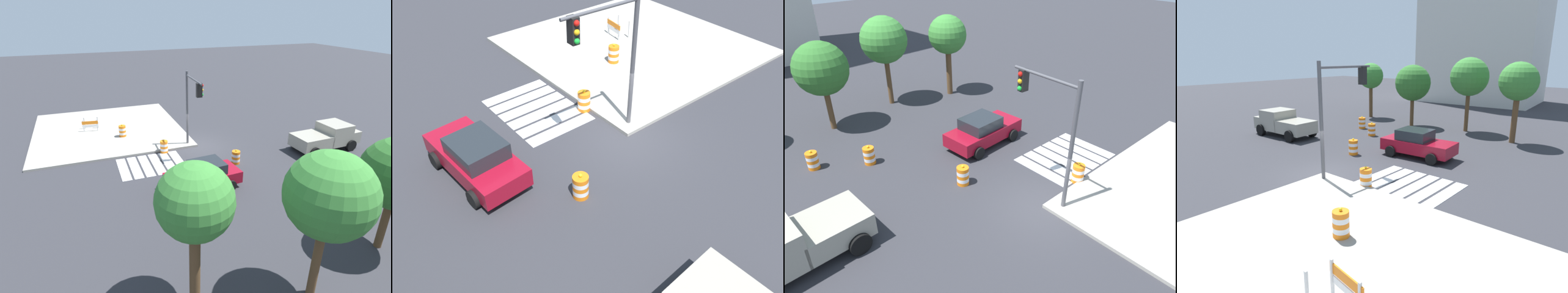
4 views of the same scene
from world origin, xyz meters
TOP-DOWN VIEW (x-y plane):
  - ground_plane at (0.00, 0.00)m, footprint 120.00×120.00m
  - crosswalk_stripes at (4.00, 1.80)m, footprint 4.35×3.20m
  - sports_car at (1.81, 5.74)m, footprint 4.42×2.38m
  - pickup_truck at (-8.90, 3.69)m, footprint 5.23×2.53m
  - traffic_barrel_near_corner at (-6.07, 9.44)m, footprint 0.56×0.56m
  - traffic_barrel_crosswalk_end at (-1.41, 3.55)m, footprint 0.56×0.56m
  - traffic_barrel_median_near at (-3.79, 8.03)m, footprint 0.56×0.56m
  - traffic_barrel_median_far at (2.68, 0.15)m, footprint 0.56×0.56m
  - traffic_light_pole at (0.63, 0.54)m, footprint 0.48×3.29m
  - street_tree_streetside_mid at (0.92, 14.10)m, footprint 2.95×2.95m
  - street_tree_streetside_far at (-3.58, 13.05)m, footprint 2.99×2.99m
  - street_tree_corner_lot at (4.99, 12.84)m, footprint 2.57×2.57m

SIDE VIEW (x-z plane):
  - ground_plane at x=0.00m, z-range 0.00..0.00m
  - crosswalk_stripes at x=4.00m, z-range 0.00..0.02m
  - traffic_barrel_near_corner at x=-6.07m, z-range -0.06..0.96m
  - traffic_barrel_crosswalk_end at x=-1.41m, z-range -0.06..0.96m
  - traffic_barrel_median_near at x=-3.79m, z-range -0.06..0.96m
  - traffic_barrel_median_far at x=2.68m, z-range -0.06..0.96m
  - sports_car at x=1.81m, z-range 0.00..1.63m
  - pickup_truck at x=-8.90m, z-range 0.01..1.93m
  - street_tree_streetside_far at x=-3.58m, z-range 1.06..6.20m
  - traffic_light_pole at x=0.63m, z-range 1.16..6.66m
  - street_tree_corner_lot at x=4.99m, z-range 1.39..6.89m
  - street_tree_streetside_mid at x=0.92m, z-range 1.37..7.13m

